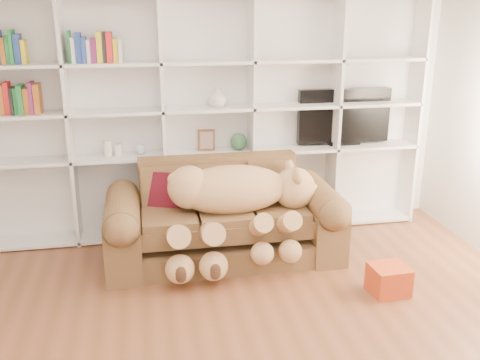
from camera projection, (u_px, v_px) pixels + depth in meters
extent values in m
cube|color=silver|center=(205.00, 100.00, 5.41)|extent=(5.00, 0.02, 2.70)
cube|color=white|center=(206.00, 116.00, 5.43)|extent=(4.40, 0.03, 2.40)
cube|color=white|center=(69.00, 124.00, 5.05)|extent=(0.03, 0.35, 2.40)
cube|color=white|center=(163.00, 120.00, 5.20)|extent=(0.03, 0.35, 2.40)
cube|color=white|center=(251.00, 117.00, 5.36)|extent=(0.03, 0.35, 2.40)
cube|color=white|center=(335.00, 114.00, 5.51)|extent=(0.03, 0.35, 2.40)
cube|color=white|center=(413.00, 111.00, 5.67)|extent=(0.03, 0.35, 2.40)
cube|color=white|center=(210.00, 228.00, 5.64)|extent=(4.40, 0.35, 0.03)
cube|color=white|center=(208.00, 153.00, 5.39)|extent=(4.40, 0.35, 0.03)
cube|color=white|center=(208.00, 109.00, 5.25)|extent=(4.40, 0.35, 0.03)
cube|color=white|center=(207.00, 62.00, 5.11)|extent=(4.40, 0.35, 0.03)
cube|color=brown|center=(224.00, 247.00, 5.01)|extent=(2.04, 0.82, 0.21)
cube|color=brown|center=(224.00, 216.00, 4.90)|extent=(1.51, 0.68, 0.29)
cube|color=brown|center=(218.00, 182.00, 5.19)|extent=(1.51, 0.19, 0.53)
cube|color=brown|center=(124.00, 239.00, 4.80)|extent=(0.31, 0.92, 0.53)
cube|color=brown|center=(318.00, 224.00, 5.12)|extent=(0.31, 0.92, 0.53)
cylinder|color=brown|center=(122.00, 211.00, 4.72)|extent=(0.31, 0.87, 0.31)
cylinder|color=brown|center=(319.00, 198.00, 5.04)|extent=(0.31, 0.87, 0.31)
ellipsoid|color=#E3A771|center=(232.00, 189.00, 4.80)|extent=(1.02, 0.49, 0.44)
sphere|color=#E3A771|center=(189.00, 187.00, 4.72)|extent=(0.39, 0.39, 0.39)
sphere|color=#E3A771|center=(294.00, 188.00, 4.91)|extent=(0.39, 0.39, 0.39)
sphere|color=beige|center=(310.00, 193.00, 4.95)|extent=(0.19, 0.19, 0.19)
sphere|color=#422818|center=(317.00, 193.00, 4.97)|extent=(0.06, 0.06, 0.06)
ellipsoid|color=#E3A771|center=(297.00, 176.00, 4.73)|extent=(0.09, 0.15, 0.15)
ellipsoid|color=#E3A771|center=(289.00, 168.00, 4.99)|extent=(0.09, 0.15, 0.15)
sphere|color=#E3A771|center=(175.00, 180.00, 4.67)|extent=(0.13, 0.13, 0.13)
cylinder|color=#E3A771|center=(259.00, 226.00, 4.60)|extent=(0.17, 0.47, 0.34)
cylinder|color=#E3A771|center=(287.00, 224.00, 4.64)|extent=(0.17, 0.47, 0.34)
cylinder|color=#E3A771|center=(177.00, 236.00, 4.49)|extent=(0.19, 0.54, 0.40)
cylinder|color=#E3A771|center=(211.00, 234.00, 4.54)|extent=(0.19, 0.54, 0.40)
sphere|color=#E3A771|center=(263.00, 254.00, 4.52)|extent=(0.20, 0.20, 0.20)
sphere|color=#E3A771|center=(291.00, 252.00, 4.56)|extent=(0.20, 0.20, 0.20)
sphere|color=#E3A771|center=(180.00, 269.00, 4.42)|extent=(0.25, 0.25, 0.25)
sphere|color=#E3A771|center=(213.00, 266.00, 4.47)|extent=(0.25, 0.25, 0.25)
cube|color=#4F0D1B|center=(163.00, 191.00, 4.93)|extent=(0.40, 0.31, 0.37)
cube|color=#C5411A|center=(389.00, 279.00, 4.39)|extent=(0.31, 0.29, 0.24)
cube|color=black|center=(344.00, 116.00, 5.59)|extent=(0.99, 0.08, 0.57)
cube|color=black|center=(342.00, 142.00, 5.68)|extent=(0.33, 0.18, 0.04)
cube|color=#56301D|center=(206.00, 140.00, 5.34)|extent=(0.17, 0.05, 0.21)
sphere|color=#2F5C37|center=(239.00, 142.00, 5.41)|extent=(0.17, 0.17, 0.17)
cylinder|color=silver|center=(108.00, 148.00, 5.18)|extent=(0.10, 0.10, 0.16)
cylinder|color=silver|center=(118.00, 150.00, 5.21)|extent=(0.08, 0.08, 0.12)
sphere|color=silver|center=(141.00, 149.00, 5.25)|extent=(0.10, 0.10, 0.10)
imported|color=beige|center=(218.00, 97.00, 5.23)|extent=(0.23, 0.23, 0.20)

